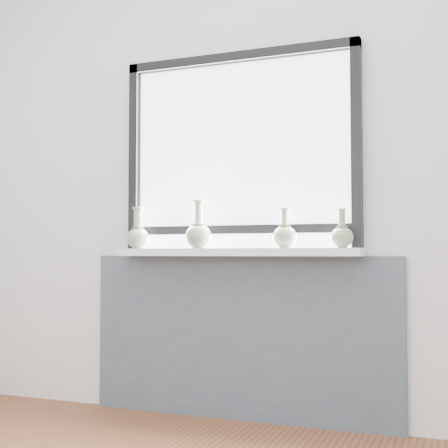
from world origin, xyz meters
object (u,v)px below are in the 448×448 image
(windowsill, at_px, (235,252))
(vase_c, at_px, (285,235))
(vase_d, at_px, (342,235))
(vase_b, at_px, (198,234))
(vase_a, at_px, (138,235))

(windowsill, distance_m, vase_c, 0.28)
(windowsill, height_order, vase_d, vase_d)
(vase_c, xyz_separation_m, vase_d, (0.29, -0.01, -0.00))
(vase_c, relative_size, vase_d, 1.06)
(vase_b, distance_m, vase_d, 0.76)
(vase_a, bearing_deg, windowsill, 2.75)
(vase_a, distance_m, vase_c, 0.83)
(windowsill, relative_size, vase_b, 5.18)
(windowsill, relative_size, vase_d, 6.89)
(vase_b, relative_size, vase_c, 1.26)
(windowsill, xyz_separation_m, vase_c, (0.27, -0.00, 0.09))
(windowsill, relative_size, vase_a, 5.77)
(windowsill, xyz_separation_m, vase_b, (-0.20, -0.03, 0.10))
(vase_b, bearing_deg, vase_a, 179.87)
(windowsill, distance_m, vase_b, 0.22)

